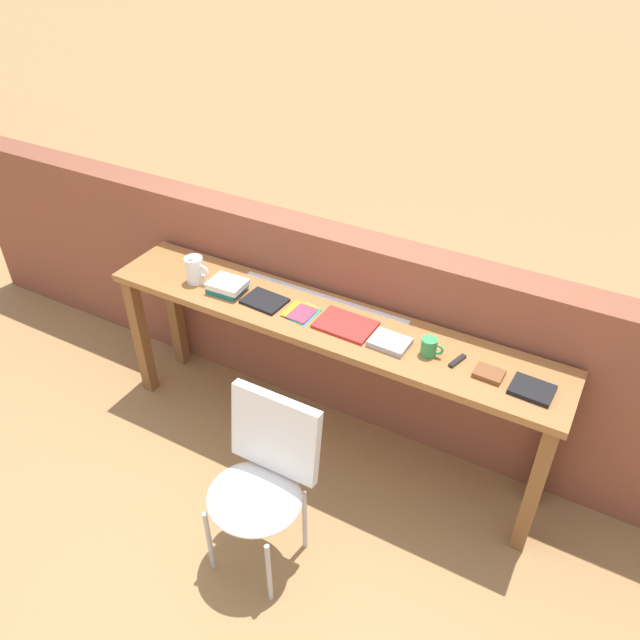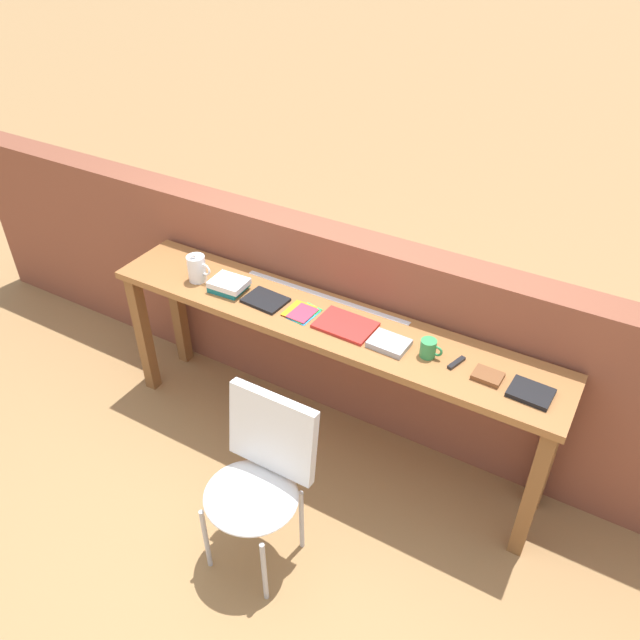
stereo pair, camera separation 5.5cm
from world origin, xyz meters
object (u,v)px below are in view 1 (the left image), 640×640
(pamphlet_pile_colourful, at_px, (302,313))
(mug, at_px, (430,347))
(multitool_folded, at_px, (457,361))
(leather_journal_brown, at_px, (489,374))
(chair_white_moulded, at_px, (262,476))
(pitcher_white, at_px, (195,270))
(magazine_cycling, at_px, (265,301))
(book_open_centre, at_px, (345,325))
(book_repair_rightmost, at_px, (532,390))
(book_stack_leftmost, at_px, (227,286))

(pamphlet_pile_colourful, bearing_deg, mug, 0.79)
(multitool_folded, relative_size, leather_journal_brown, 0.85)
(chair_white_moulded, bearing_deg, pitcher_white, 140.68)
(chair_white_moulded, xyz_separation_m, pamphlet_pile_colourful, (-0.22, 0.74, 0.36))
(magazine_cycling, xyz_separation_m, mug, (0.91, 0.01, 0.04))
(mug, relative_size, leather_journal_brown, 0.85)
(pitcher_white, bearing_deg, book_open_centre, 2.17)
(magazine_cycling, relative_size, book_repair_rightmost, 1.19)
(chair_white_moulded, height_order, magazine_cycling, magazine_cycling)
(chair_white_moulded, relative_size, pamphlet_pile_colourful, 4.86)
(book_stack_leftmost, xyz_separation_m, book_repair_rightmost, (1.64, -0.00, -0.02))
(chair_white_moulded, height_order, book_open_centre, book_open_centre)
(multitool_folded, xyz_separation_m, leather_journal_brown, (0.16, -0.02, 0.00))
(book_stack_leftmost, bearing_deg, book_repair_rightmost, -0.06)
(chair_white_moulded, bearing_deg, book_open_centre, 88.28)
(multitool_folded, bearing_deg, mug, -175.69)
(book_open_centre, height_order, multitool_folded, same)
(book_stack_leftmost, bearing_deg, book_open_centre, 2.16)
(chair_white_moulded, height_order, pamphlet_pile_colourful, same)
(book_open_centre, bearing_deg, magazine_cycling, -175.89)
(book_stack_leftmost, xyz_separation_m, leather_journal_brown, (1.44, 0.01, -0.02))
(multitool_folded, bearing_deg, chair_white_moulded, -128.38)
(chair_white_moulded, distance_m, multitool_folded, 1.04)
(magazine_cycling, xyz_separation_m, pamphlet_pile_colourful, (0.23, 0.00, -0.00))
(pamphlet_pile_colourful, height_order, book_open_centre, book_open_centre)
(leather_journal_brown, bearing_deg, mug, 179.85)
(pitcher_white, xyz_separation_m, book_repair_rightmost, (1.84, 0.01, -0.07))
(book_open_centre, xyz_separation_m, multitool_folded, (0.58, 0.00, -0.00))
(pamphlet_pile_colourful, bearing_deg, leather_journal_brown, -0.10)
(book_repair_rightmost, bearing_deg, leather_journal_brown, 179.95)
(book_stack_leftmost, relative_size, magazine_cycling, 0.92)
(pitcher_white, height_order, book_repair_rightmost, pitcher_white)
(mug, bearing_deg, leather_journal_brown, -2.19)
(chair_white_moulded, relative_size, pitcher_white, 4.85)
(leather_journal_brown, relative_size, book_repair_rightmost, 0.70)
(mug, xyz_separation_m, book_repair_rightmost, (0.49, -0.02, -0.03))
(magazine_cycling, relative_size, multitool_folded, 1.99)
(book_stack_leftmost, relative_size, pamphlet_pile_colourful, 1.10)
(mug, bearing_deg, book_repair_rightmost, -2.48)
(mug, bearing_deg, magazine_cycling, -179.20)
(magazine_cycling, height_order, mug, mug)
(mug, relative_size, multitool_folded, 1.00)
(pitcher_white, distance_m, pamphlet_pile_colourful, 0.67)
(magazine_cycling, bearing_deg, book_open_centre, 6.49)
(pitcher_white, distance_m, leather_journal_brown, 1.65)
(book_open_centre, xyz_separation_m, book_repair_rightmost, (0.93, -0.03, 0.00))
(book_repair_rightmost, bearing_deg, magazine_cycling, -177.48)
(pamphlet_pile_colourful, distance_m, book_repair_rightmost, 1.18)
(pitcher_white, xyz_separation_m, book_stack_leftmost, (0.21, 0.01, -0.05))
(chair_white_moulded, distance_m, book_stack_leftmost, 1.07)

